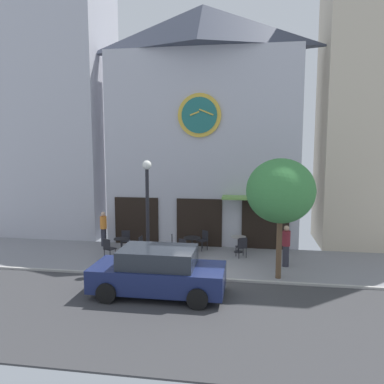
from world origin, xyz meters
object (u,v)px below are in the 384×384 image
cafe_chair_near_tree (125,239)px  cafe_chair_facing_street (184,247)px  cafe_chair_mid_row (174,243)px  cafe_table_leftmost (192,242)px  cafe_chair_outer (108,247)px  parked_car_navy (158,272)px  pedestrian_orange (104,228)px  street_lamp (148,213)px  cafe_chair_under_awning (242,246)px  cafe_chair_right_end (204,239)px  cafe_table_near_door (121,244)px  cafe_chair_curbside (139,245)px  cafe_table_center_left (238,241)px  street_tree (281,191)px  pedestrian_maroon (286,245)px

cafe_chair_near_tree → cafe_chair_facing_street: bearing=-18.6°
cafe_chair_mid_row → cafe_table_leftmost: bearing=17.7°
cafe_chair_outer → parked_car_navy: size_ratio=0.21×
pedestrian_orange → street_lamp: bearing=-42.2°
cafe_chair_near_tree → cafe_chair_under_awning: bearing=-4.0°
cafe_chair_outer → cafe_chair_right_end: bearing=28.8°
cafe_chair_under_awning → pedestrian_orange: pedestrian_orange is taller
cafe_table_near_door → cafe_chair_outer: size_ratio=0.83×
cafe_chair_under_awning → cafe_chair_facing_street: bearing=-165.9°
cafe_chair_under_awning → cafe_chair_near_tree: 5.38m
cafe_chair_right_end → cafe_chair_facing_street: 1.71m
cafe_table_leftmost → pedestrian_orange: pedestrian_orange is taller
cafe_table_near_door → cafe_chair_curbside: size_ratio=0.83×
cafe_table_center_left → cafe_chair_near_tree: 5.21m
cafe_table_near_door → parked_car_navy: parked_car_navy is taller
street_tree → cafe_chair_under_awning: street_tree is taller
street_tree → parked_car_navy: (-3.97, -2.17, -2.45)m
cafe_chair_curbside → cafe_chair_right_end: same height
cafe_table_center_left → parked_car_navy: size_ratio=0.17×
street_tree → cafe_chair_near_tree: (-6.74, 2.69, -2.68)m
cafe_table_near_door → pedestrian_orange: size_ratio=0.45×
cafe_table_near_door → cafe_chair_right_end: 3.75m
street_tree → cafe_chair_facing_street: street_tree is taller
pedestrian_orange → cafe_chair_facing_street: bearing=-20.0°
cafe_table_center_left → cafe_chair_under_awning: cafe_chair_under_awning is taller
pedestrian_orange → pedestrian_maroon: 8.60m
street_lamp → street_tree: street_tree is taller
cafe_table_center_left → cafe_chair_curbside: 4.49m
cafe_chair_curbside → pedestrian_orange: bearing=146.6°
street_tree → cafe_table_near_door: 7.44m
cafe_chair_under_awning → pedestrian_maroon: 2.01m
cafe_table_leftmost → cafe_chair_near_tree: size_ratio=0.84×
street_tree → cafe_chair_outer: street_tree is taller
cafe_chair_mid_row → cafe_table_center_left: bearing=17.3°
cafe_chair_mid_row → cafe_table_near_door: bearing=-170.8°
cafe_chair_near_tree → street_lamp: bearing=-51.8°
cafe_chair_near_tree → cafe_chair_outer: (-0.24, -1.49, 0.00)m
street_tree → pedestrian_maroon: 2.77m
cafe_chair_near_tree → cafe_table_leftmost: bearing=-2.9°
cafe_chair_right_end → street_tree: bearing=-46.1°
cafe_chair_facing_street → pedestrian_orange: pedestrian_orange is taller
cafe_chair_right_end → cafe_chair_facing_street: same height
cafe_table_near_door → pedestrian_orange: 1.93m
cafe_chair_near_tree → cafe_chair_facing_street: same height
cafe_chair_under_awning → cafe_chair_outer: bearing=-168.7°
cafe_table_center_left → cafe_chair_facing_street: (-2.26, -1.45, 0.03)m
parked_car_navy → cafe_chair_outer: bearing=131.8°
parked_car_navy → cafe_chair_right_end: bearing=81.7°
street_lamp → pedestrian_orange: size_ratio=2.55×
cafe_chair_under_awning → cafe_chair_mid_row: (-2.98, -0.03, 0.00)m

